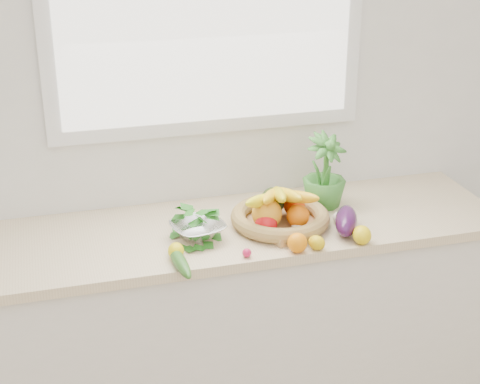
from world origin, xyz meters
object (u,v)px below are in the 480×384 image
object	(u,v)px
fruit_basket	(279,212)
colander_with_spinach	(198,225)
apple	(266,224)
eggplant	(346,221)
potted_herb	(325,172)
cucumber	(180,262)

from	to	relation	value
fruit_basket	colander_with_spinach	distance (m)	0.34
apple	fruit_basket	bearing A→B (deg)	41.61
eggplant	fruit_basket	bearing A→B (deg)	152.18
colander_with_spinach	potted_herb	bearing A→B (deg)	15.34
apple	colander_with_spinach	xyz separation A→B (m)	(-0.26, 0.04, 0.01)
apple	colander_with_spinach	bearing A→B (deg)	171.15
apple	eggplant	world-z (taller)	eggplant
apple	potted_herb	world-z (taller)	potted_herb
apple	cucumber	world-z (taller)	apple
eggplant	cucumber	world-z (taller)	eggplant
eggplant	fruit_basket	distance (m)	0.26
eggplant	cucumber	xyz separation A→B (m)	(-0.68, -0.11, -0.02)
apple	colander_with_spinach	size ratio (longest dim) A/B	0.35
eggplant	potted_herb	distance (m)	0.27
cucumber	potted_herb	xyz separation A→B (m)	(0.69, 0.36, 0.13)
cucumber	potted_herb	size ratio (longest dim) A/B	0.78
cucumber	fruit_basket	distance (m)	0.51
cucumber	colander_with_spinach	size ratio (longest dim) A/B	1.02
colander_with_spinach	cucumber	bearing A→B (deg)	-118.34
fruit_basket	potted_herb	bearing A→B (deg)	28.80
fruit_basket	apple	bearing A→B (deg)	-138.39
apple	cucumber	bearing A→B (deg)	-155.93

